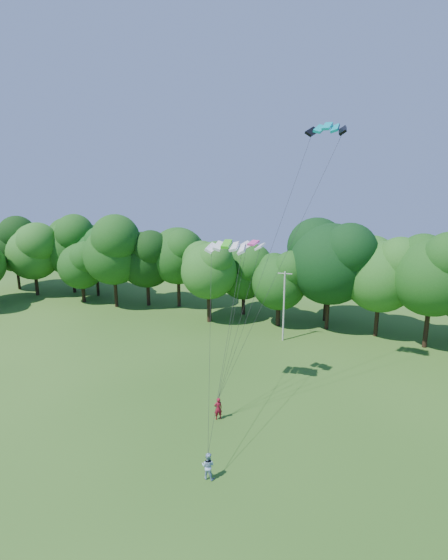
% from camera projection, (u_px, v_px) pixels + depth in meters
% --- Properties ---
extents(utility_pole, '(1.55, 0.20, 7.72)m').
position_uv_depth(utility_pole, '(284.00, 306.00, 47.00)').
color(utility_pole, '#B2B1A8').
rests_on(utility_pole, ground).
extents(kite_flyer_left, '(0.75, 0.72, 1.72)m').
position_uv_depth(kite_flyer_left, '(218.00, 408.00, 32.37)').
color(kite_flyer_left, maroon).
rests_on(kite_flyer_left, ground).
extents(kite_flyer_right, '(0.84, 0.66, 1.70)m').
position_uv_depth(kite_flyer_right, '(208.00, 466.00, 26.04)').
color(kite_flyer_right, '#9EBDDB').
rests_on(kite_flyer_right, ground).
extents(kite_teal, '(3.00, 1.53, 0.70)m').
position_uv_depth(kite_teal, '(327.00, 126.00, 32.67)').
color(kite_teal, '#05A3AB').
rests_on(kite_teal, ground).
extents(kite_green, '(3.12, 1.66, 0.54)m').
position_uv_depth(kite_green, '(226.00, 244.00, 33.14)').
color(kite_green, '#3FD31F').
rests_on(kite_green, ground).
extents(kite_pink, '(2.06, 1.39, 0.37)m').
position_uv_depth(kite_pink, '(253.00, 243.00, 34.16)').
color(kite_pink, '#DB3C97').
rests_on(kite_pink, ground).
extents(tree_back_west, '(8.04, 8.04, 11.69)m').
position_uv_depth(tree_back_west, '(95.00, 247.00, 63.75)').
color(tree_back_west, '#372716').
rests_on(tree_back_west, ground).
extents(tree_back_center, '(10.24, 10.24, 14.89)m').
position_uv_depth(tree_back_center, '(331.00, 251.00, 49.26)').
color(tree_back_center, '#321D13').
rests_on(tree_back_center, ground).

